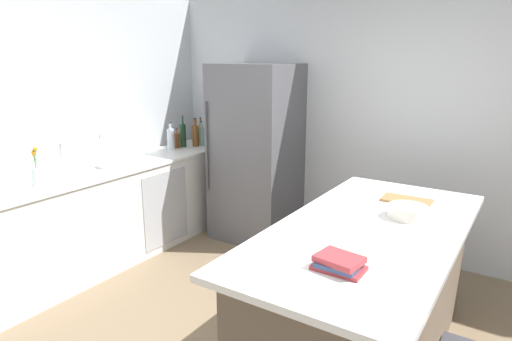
{
  "coord_description": "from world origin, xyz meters",
  "views": [
    {
      "loc": [
        1.31,
        -2.01,
        1.94
      ],
      "look_at": [
        -0.69,
        1.04,
        1.0
      ],
      "focal_mm": 30.74,
      "sensor_mm": 36.0,
      "label": 1
    }
  ],
  "objects_px": {
    "kitchen_island": "(365,294)",
    "wine_bottle": "(183,135)",
    "vinegar_bottle": "(201,133)",
    "soda_bottle": "(171,139)",
    "refrigerator": "(256,153)",
    "paper_towel_roll": "(101,154)",
    "flower_vase": "(37,174)",
    "syrup_bottle": "(177,140)",
    "gin_bottle": "(201,136)",
    "mixing_bowl": "(408,212)",
    "whiskey_bottle": "(195,135)",
    "cutting_board": "(407,200)",
    "cookbook_stack": "(339,263)",
    "sink_faucet": "(63,158)"
  },
  "relations": [
    {
      "from": "sink_faucet",
      "to": "soda_bottle",
      "type": "relative_size",
      "value": 0.97
    },
    {
      "from": "refrigerator",
      "to": "cutting_board",
      "type": "distance_m",
      "value": 1.93
    },
    {
      "from": "syrup_bottle",
      "to": "mixing_bowl",
      "type": "xyz_separation_m",
      "value": [
        2.82,
        -0.86,
        -0.06
      ]
    },
    {
      "from": "whiskey_bottle",
      "to": "wine_bottle",
      "type": "xyz_separation_m",
      "value": [
        -0.1,
        -0.1,
        0.01
      ]
    },
    {
      "from": "flower_vase",
      "to": "cutting_board",
      "type": "height_order",
      "value": "flower_vase"
    },
    {
      "from": "kitchen_island",
      "to": "cutting_board",
      "type": "height_order",
      "value": "cutting_board"
    },
    {
      "from": "cookbook_stack",
      "to": "vinegar_bottle",
      "type": "bearing_deg",
      "value": 141.34
    },
    {
      "from": "cookbook_stack",
      "to": "mixing_bowl",
      "type": "bearing_deg",
      "value": 84.53
    },
    {
      "from": "flower_vase",
      "to": "vinegar_bottle",
      "type": "bearing_deg",
      "value": 92.26
    },
    {
      "from": "kitchen_island",
      "to": "whiskey_bottle",
      "type": "relative_size",
      "value": 6.44
    },
    {
      "from": "soda_bottle",
      "to": "cutting_board",
      "type": "height_order",
      "value": "soda_bottle"
    },
    {
      "from": "gin_bottle",
      "to": "cookbook_stack",
      "type": "distance_m",
      "value": 3.31
    },
    {
      "from": "flower_vase",
      "to": "syrup_bottle",
      "type": "relative_size",
      "value": 1.37
    },
    {
      "from": "mixing_bowl",
      "to": "cutting_board",
      "type": "xyz_separation_m",
      "value": [
        -0.09,
        0.34,
        -0.03
      ]
    },
    {
      "from": "flower_vase",
      "to": "vinegar_bottle",
      "type": "height_order",
      "value": "flower_vase"
    },
    {
      "from": "sink_faucet",
      "to": "gin_bottle",
      "type": "relative_size",
      "value": 1.05
    },
    {
      "from": "paper_towel_roll",
      "to": "cutting_board",
      "type": "relative_size",
      "value": 0.9
    },
    {
      "from": "flower_vase",
      "to": "cookbook_stack",
      "type": "relative_size",
      "value": 1.3
    },
    {
      "from": "whiskey_bottle",
      "to": "soda_bottle",
      "type": "height_order",
      "value": "whiskey_bottle"
    },
    {
      "from": "flower_vase",
      "to": "paper_towel_roll",
      "type": "xyz_separation_m",
      "value": [
        -0.08,
        0.68,
        0.04
      ]
    },
    {
      "from": "kitchen_island",
      "to": "soda_bottle",
      "type": "bearing_deg",
      "value": 158.58
    },
    {
      "from": "whiskey_bottle",
      "to": "sink_faucet",
      "type": "bearing_deg",
      "value": -93.38
    },
    {
      "from": "mixing_bowl",
      "to": "flower_vase",
      "type": "bearing_deg",
      "value": -161.54
    },
    {
      "from": "gin_bottle",
      "to": "syrup_bottle",
      "type": "height_order",
      "value": "gin_bottle"
    },
    {
      "from": "flower_vase",
      "to": "syrup_bottle",
      "type": "bearing_deg",
      "value": 93.92
    },
    {
      "from": "sink_faucet",
      "to": "soda_bottle",
      "type": "height_order",
      "value": "soda_bottle"
    },
    {
      "from": "gin_bottle",
      "to": "wine_bottle",
      "type": "relative_size",
      "value": 0.79
    },
    {
      "from": "sink_faucet",
      "to": "mixing_bowl",
      "type": "relative_size",
      "value": 1.17
    },
    {
      "from": "refrigerator",
      "to": "cookbook_stack",
      "type": "bearing_deg",
      "value": -48.08
    },
    {
      "from": "whiskey_bottle",
      "to": "mixing_bowl",
      "type": "xyz_separation_m",
      "value": [
        2.7,
        -1.04,
        -0.1
      ]
    },
    {
      "from": "cutting_board",
      "to": "syrup_bottle",
      "type": "bearing_deg",
      "value": 169.16
    },
    {
      "from": "refrigerator",
      "to": "paper_towel_roll",
      "type": "xyz_separation_m",
      "value": [
        -0.89,
        -1.29,
        0.13
      ]
    },
    {
      "from": "syrup_bottle",
      "to": "mixing_bowl",
      "type": "height_order",
      "value": "syrup_bottle"
    },
    {
      "from": "gin_bottle",
      "to": "syrup_bottle",
      "type": "xyz_separation_m",
      "value": [
        -0.13,
        -0.27,
        -0.02
      ]
    },
    {
      "from": "vinegar_bottle",
      "to": "soda_bottle",
      "type": "distance_m",
      "value": 0.48
    },
    {
      "from": "kitchen_island",
      "to": "wine_bottle",
      "type": "bearing_deg",
      "value": 154.99
    },
    {
      "from": "gin_bottle",
      "to": "mixing_bowl",
      "type": "xyz_separation_m",
      "value": [
        2.69,
        -1.13,
        -0.08
      ]
    },
    {
      "from": "vinegar_bottle",
      "to": "gin_bottle",
      "type": "relative_size",
      "value": 1.09
    },
    {
      "from": "flower_vase",
      "to": "soda_bottle",
      "type": "height_order",
      "value": "flower_vase"
    },
    {
      "from": "wine_bottle",
      "to": "syrup_bottle",
      "type": "height_order",
      "value": "wine_bottle"
    },
    {
      "from": "flower_vase",
      "to": "whiskey_bottle",
      "type": "xyz_separation_m",
      "value": [
        -0.01,
        1.94,
        0.04
      ]
    },
    {
      "from": "gin_bottle",
      "to": "paper_towel_roll",
      "type": "bearing_deg",
      "value": -93.6
    },
    {
      "from": "gin_bottle",
      "to": "cutting_board",
      "type": "xyz_separation_m",
      "value": [
        2.59,
        -0.79,
        -0.11
      ]
    },
    {
      "from": "soda_bottle",
      "to": "cutting_board",
      "type": "distance_m",
      "value": 2.76
    },
    {
      "from": "syrup_bottle",
      "to": "vinegar_bottle",
      "type": "bearing_deg",
      "value": 84.47
    },
    {
      "from": "refrigerator",
      "to": "paper_towel_roll",
      "type": "relative_size",
      "value": 6.04
    },
    {
      "from": "cutting_board",
      "to": "cookbook_stack",
      "type": "bearing_deg",
      "value": -89.81
    },
    {
      "from": "paper_towel_roll",
      "to": "vinegar_bottle",
      "type": "distance_m",
      "value": 1.45
    },
    {
      "from": "vinegar_bottle",
      "to": "soda_bottle",
      "type": "relative_size",
      "value": 1.01
    },
    {
      "from": "refrigerator",
      "to": "cutting_board",
      "type": "relative_size",
      "value": 5.42
    }
  ]
}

